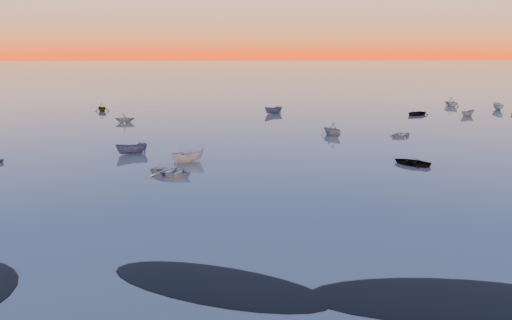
{
  "coord_description": "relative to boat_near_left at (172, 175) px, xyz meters",
  "views": [
    {
      "loc": [
        -6.16,
        -23.23,
        12.6
      ],
      "look_at": [
        -3.48,
        28.0,
        0.78
      ],
      "focal_mm": 35.0,
      "sensor_mm": 36.0,
      "label": 1
    }
  ],
  "objects": [
    {
      "name": "boat_near_center",
      "position": [
        1.17,
        5.45,
        0.0
      ],
      "size": [
        3.34,
        4.22,
        1.35
      ],
      "primitive_type": "imported",
      "rotation": [
        0.0,
        0.0,
        2.08
      ],
      "color": "beige",
      "rests_on": "ground"
    },
    {
      "name": "moored_fleet",
      "position": [
        12.03,
        27.88,
        0.0
      ],
      "size": [
        124.0,
        58.0,
        1.2
      ],
      "primitive_type": null,
      "color": "beige",
      "rests_on": "ground"
    },
    {
      "name": "mud_lobes",
      "position": [
        12.03,
        -26.12,
        0.01
      ],
      "size": [
        140.0,
        6.0,
        0.07
      ],
      "primitive_type": null,
      "color": "black",
      "rests_on": "ground"
    },
    {
      "name": "boat_near_left",
      "position": [
        0.0,
        0.0,
        0.0
      ],
      "size": [
        3.96,
        4.84,
        1.13
      ],
      "primitive_type": "imported",
      "rotation": [
        0.0,
        0.0,
        1.02
      ],
      "color": "beige",
      "rests_on": "ground"
    },
    {
      "name": "ground",
      "position": [
        12.03,
        74.88,
        0.0
      ],
      "size": [
        600.0,
        600.0,
        0.0
      ],
      "primitive_type": "plane",
      "color": "#6A6058",
      "rests_on": "ground"
    },
    {
      "name": "boat_near_right",
      "position": [
        20.45,
        21.4,
        0.0
      ],
      "size": [
        4.4,
        3.4,
        1.41
      ],
      "primitive_type": "imported",
      "rotation": [
        0.0,
        0.0,
        3.6
      ],
      "color": "slate",
      "rests_on": "ground"
    }
  ]
}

